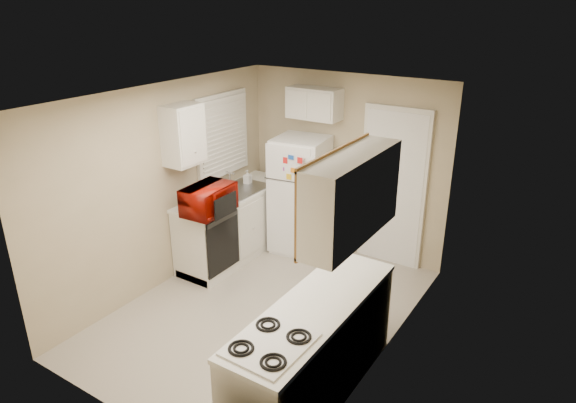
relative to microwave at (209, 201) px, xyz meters
The scene contains 19 objects.
floor 1.41m from the microwave, 13.04° to the right, with size 3.80×3.80×0.00m, color beige.
ceiling 1.65m from the microwave, 13.04° to the right, with size 3.80×3.80×0.00m, color white.
wall_left 0.55m from the microwave, 156.32° to the right, with size 3.80×3.80×0.00m, color tan.
wall_right 2.33m from the microwave, ahead, with size 3.80×3.80×0.00m, color tan.
wall_back 1.93m from the microwave, 61.51° to the left, with size 2.80×2.80×0.00m, color tan.
wall_front 2.31m from the microwave, 66.55° to the right, with size 2.80×2.80×0.00m, color tan.
left_counter 0.93m from the microwave, 104.97° to the left, with size 0.60×1.80×0.90m, color silver.
dishwasher 0.58m from the microwave, 39.62° to the left, with size 0.03×0.58×0.72m, color black.
sink 0.88m from the microwave, 102.38° to the left, with size 0.54×0.74×0.16m, color gray.
microwave is the anchor object (origin of this frame).
soap_bottle 1.09m from the microwave, 102.44° to the left, with size 0.09×0.09×0.19m, color white.
window_blinds 1.10m from the microwave, 117.92° to the left, with size 0.10×0.98×1.08m, color silver.
upper_cabinet_left 0.82m from the microwave, behind, with size 0.30×0.45×0.70m, color silver.
refrigerator 1.41m from the microwave, 70.67° to the left, with size 0.65×0.63×1.59m, color white.
cabinet_over_fridge 1.88m from the microwave, 71.45° to the left, with size 0.70×0.30×0.40m, color silver.
interior_door 2.31m from the microwave, 45.56° to the left, with size 0.86×0.06×2.08m, color white.
right_counter 2.33m from the microwave, 26.66° to the right, with size 0.60×2.00×0.90m, color silver.
stove 2.67m from the microwave, 39.29° to the right, with size 0.51×0.63×0.77m, color white.
upper_cabinet_right 2.40m from the microwave, 18.20° to the right, with size 0.30×1.20×0.70m, color silver.
Camera 1 is at (2.87, -3.96, 3.28)m, focal length 32.00 mm.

